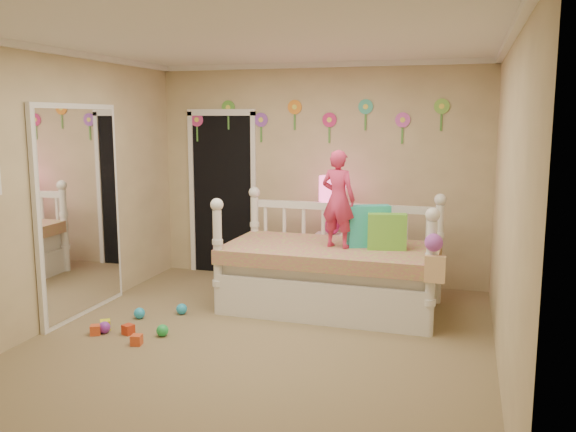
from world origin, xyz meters
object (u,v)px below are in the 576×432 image
(child, at_px, (338,199))
(daybed, at_px, (331,252))
(table_lamp, at_px, (332,196))
(nightstand, at_px, (331,261))

(child, bearing_deg, daybed, -22.42)
(child, relative_size, table_lamp, 1.47)
(table_lamp, bearing_deg, child, -73.55)
(daybed, bearing_deg, child, -36.69)
(daybed, xyz_separation_m, table_lamp, (-0.15, 0.72, 0.49))
(child, distance_m, table_lamp, 0.82)
(daybed, relative_size, table_lamp, 3.29)
(daybed, distance_m, child, 0.57)
(child, bearing_deg, table_lamp, -58.11)
(nightstand, bearing_deg, child, -74.51)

